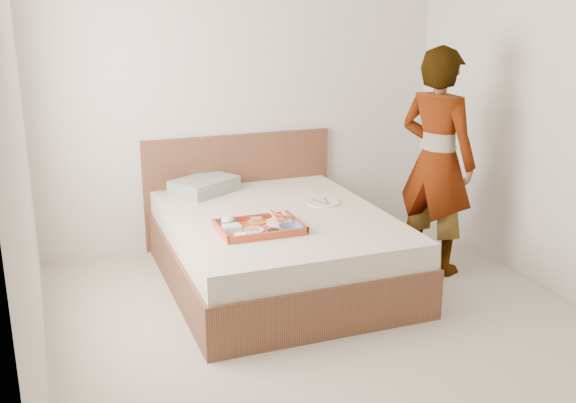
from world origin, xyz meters
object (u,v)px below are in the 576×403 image
at_px(bed, 277,248).
at_px(person, 437,161).
at_px(dinner_plate, 323,203).
at_px(tray, 260,227).

bearing_deg(bed, person, -8.68).
bearing_deg(bed, dinner_plate, 16.43).
relative_size(bed, person, 1.15).
bearing_deg(person, tray, 69.61).
bearing_deg(person, bed, 56.46).
distance_m(dinner_plate, person, 0.92).
bearing_deg(person, dinner_plate, 43.80).
bearing_deg(bed, tray, -127.85).
xyz_separation_m(tray, person, (1.46, 0.11, 0.31)).
bearing_deg(dinner_plate, bed, -163.57).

